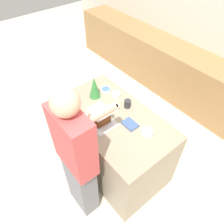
# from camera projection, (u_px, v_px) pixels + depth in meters

# --- Properties ---
(ground_plane) EXTENTS (12.00, 12.00, 0.00)m
(ground_plane) POSITION_uv_depth(u_px,v_px,m) (113.00, 161.00, 3.14)
(ground_plane) COLOR beige
(back_cabinet_block) EXTENTS (6.00, 0.60, 0.90)m
(back_cabinet_block) POSITION_uv_depth(u_px,v_px,m) (200.00, 85.00, 3.67)
(back_cabinet_block) COLOR #9E7547
(back_cabinet_block) RESTS_ON ground_plane
(kitchen_island) EXTENTS (1.46, 0.84, 0.93)m
(kitchen_island) POSITION_uv_depth(u_px,v_px,m) (113.00, 142.00, 2.82)
(kitchen_island) COLOR gray
(kitchen_island) RESTS_ON ground_plane
(baking_tray) EXTENTS (0.37, 0.27, 0.01)m
(baking_tray) POSITION_uv_depth(u_px,v_px,m) (100.00, 121.00, 2.44)
(baking_tray) COLOR silver
(baking_tray) RESTS_ON kitchen_island
(gingerbread_house) EXTENTS (0.20, 0.20, 0.23)m
(gingerbread_house) POSITION_uv_depth(u_px,v_px,m) (100.00, 115.00, 2.37)
(gingerbread_house) COLOR #5B2D14
(gingerbread_house) RESTS_ON baking_tray
(decorative_tree) EXTENTS (0.14, 0.14, 0.29)m
(decorative_tree) POSITION_uv_depth(u_px,v_px,m) (94.00, 87.00, 2.64)
(decorative_tree) COLOR #33843D
(decorative_tree) RESTS_ON kitchen_island
(candy_bowl_front_corner) EXTENTS (0.12, 0.12, 0.05)m
(candy_bowl_front_corner) POSITION_uv_depth(u_px,v_px,m) (116.00, 94.00, 2.73)
(candy_bowl_front_corner) COLOR silver
(candy_bowl_front_corner) RESTS_ON kitchen_island
(candy_bowl_beside_tree) EXTENTS (0.13, 0.13, 0.04)m
(candy_bowl_beside_tree) POSITION_uv_depth(u_px,v_px,m) (106.00, 90.00, 2.81)
(candy_bowl_beside_tree) COLOR white
(candy_bowl_beside_tree) RESTS_ON kitchen_island
(candy_bowl_far_right) EXTENTS (0.13, 0.13, 0.04)m
(candy_bowl_far_right) POSITION_uv_depth(u_px,v_px,m) (147.00, 132.00, 2.30)
(candy_bowl_far_right) COLOR white
(candy_bowl_far_right) RESTS_ON kitchen_island
(candy_bowl_center_rear) EXTENTS (0.09, 0.09, 0.05)m
(candy_bowl_center_rear) POSITION_uv_depth(u_px,v_px,m) (115.00, 107.00, 2.56)
(candy_bowl_center_rear) COLOR white
(candy_bowl_center_rear) RESTS_ON kitchen_island
(cookbook) EXTENTS (0.17, 0.13, 0.02)m
(cookbook) POSITION_uv_depth(u_px,v_px,m) (130.00, 124.00, 2.40)
(cookbook) COLOR #3F598C
(cookbook) RESTS_ON kitchen_island
(mug) EXTENTS (0.08, 0.08, 0.10)m
(mug) POSITION_uv_depth(u_px,v_px,m) (128.00, 104.00, 2.57)
(mug) COLOR #2D2D33
(mug) RESTS_ON kitchen_island
(person) EXTENTS (0.47, 0.58, 1.77)m
(person) POSITION_uv_depth(u_px,v_px,m) (77.00, 159.00, 2.10)
(person) COLOR slate
(person) RESTS_ON ground_plane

